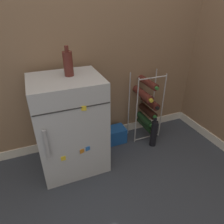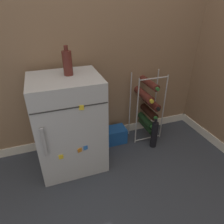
# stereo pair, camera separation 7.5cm
# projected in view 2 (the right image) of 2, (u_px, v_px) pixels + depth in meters

# --- Properties ---
(ground_plane) EXTENTS (14.00, 14.00, 0.00)m
(ground_plane) POSITION_uv_depth(u_px,v_px,m) (132.00, 178.00, 1.74)
(ground_plane) COLOR #333842
(wall_back) EXTENTS (7.06, 0.07, 2.50)m
(wall_back) POSITION_uv_depth(u_px,v_px,m) (105.00, 16.00, 1.72)
(wall_back) COLOR #84664C
(wall_back) RESTS_ON ground_plane
(mini_fridge) EXTENTS (0.56, 0.50, 0.85)m
(mini_fridge) POSITION_uv_depth(u_px,v_px,m) (70.00, 124.00, 1.72)
(mini_fridge) COLOR #B7BABF
(mini_fridge) RESTS_ON ground_plane
(wine_rack) EXTENTS (0.32, 0.33, 0.73)m
(wine_rack) POSITION_uv_depth(u_px,v_px,m) (148.00, 106.00, 2.11)
(wine_rack) COLOR #B2B2B7
(wine_rack) RESTS_ON ground_plane
(soda_box) EXTENTS (0.26, 0.16, 0.17)m
(soda_box) POSITION_uv_depth(u_px,v_px,m) (113.00, 135.00, 2.15)
(soda_box) COLOR #194C9E
(soda_box) RESTS_ON ground_plane
(fridge_top_bottle) EXTENTS (0.07, 0.07, 0.22)m
(fridge_top_bottle) POSITION_uv_depth(u_px,v_px,m) (67.00, 63.00, 1.50)
(fridge_top_bottle) COLOR #56231E
(fridge_top_bottle) RESTS_ON mini_fridge
(loose_bottle_floor) EXTENTS (0.07, 0.07, 0.33)m
(loose_bottle_floor) POSITION_uv_depth(u_px,v_px,m) (154.00, 134.00, 2.05)
(loose_bottle_floor) COLOR black
(loose_bottle_floor) RESTS_ON ground_plane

